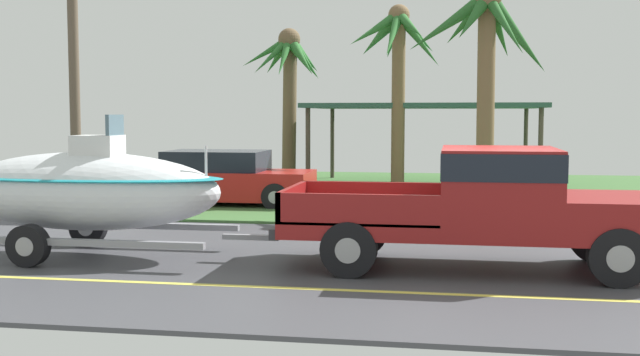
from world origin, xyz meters
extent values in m
cube|color=#424247|center=(0.00, 0.00, -0.03)|extent=(36.00, 8.00, 0.06)
cube|color=#3D6633|center=(0.00, 11.00, 0.00)|extent=(36.00, 14.00, 0.11)
cube|color=#DBCC4C|center=(0.00, -1.80, 0.00)|extent=(34.20, 0.12, 0.01)
cube|color=maroon|center=(-0.07, -0.06, 0.63)|extent=(5.52, 2.03, 0.22)
cube|color=maroon|center=(1.92, -0.06, 0.93)|extent=(1.54, 2.03, 0.38)
cube|color=maroon|center=(0.32, -0.06, 1.27)|extent=(1.65, 2.03, 1.06)
cube|color=black|center=(0.32, -0.06, 1.57)|extent=(1.67, 2.05, 0.38)
cube|color=#621111|center=(-1.67, -0.06, 0.76)|extent=(2.32, 2.03, 0.04)
cube|color=maroon|center=(-1.67, 0.91, 0.96)|extent=(2.32, 0.08, 0.45)
cube|color=maroon|center=(-1.67, -1.04, 0.96)|extent=(2.32, 0.08, 0.45)
cube|color=maroon|center=(-2.79, -0.06, 0.96)|extent=(0.08, 2.03, 0.45)
cube|color=#333338|center=(-2.89, -0.06, 0.57)|extent=(0.12, 1.83, 0.16)
sphere|color=#B2B2B7|center=(-3.01, -0.06, 0.62)|extent=(0.10, 0.10, 0.10)
cylinder|color=black|center=(1.84, 0.84, 0.40)|extent=(0.80, 0.28, 0.80)
cylinder|color=#9E9EA3|center=(1.84, 0.84, 0.40)|extent=(0.36, 0.29, 0.36)
cylinder|color=black|center=(1.84, -0.96, 0.40)|extent=(0.80, 0.28, 0.80)
cylinder|color=#9E9EA3|center=(1.84, -0.96, 0.40)|extent=(0.36, 0.29, 0.36)
cylinder|color=black|center=(-1.78, 0.84, 0.40)|extent=(0.80, 0.28, 0.80)
cylinder|color=#9E9EA3|center=(-1.78, 0.84, 0.40)|extent=(0.36, 0.29, 0.36)
cylinder|color=black|center=(-1.78, -0.96, 0.40)|extent=(0.80, 0.28, 0.80)
cylinder|color=#9E9EA3|center=(-1.78, -0.96, 0.40)|extent=(0.36, 0.29, 0.36)
cube|color=gray|center=(-3.46, -0.06, 0.38)|extent=(0.90, 0.10, 0.08)
cube|color=gray|center=(-6.20, 0.86, 0.38)|extent=(4.59, 0.12, 0.10)
cube|color=gray|center=(-6.20, -0.98, 0.38)|extent=(4.59, 0.12, 0.10)
cylinder|color=black|center=(-6.66, 0.92, 0.32)|extent=(0.64, 0.22, 0.64)
cylinder|color=#9E9EA3|center=(-6.66, 0.92, 0.32)|extent=(0.29, 0.23, 0.29)
cylinder|color=black|center=(-6.66, -1.04, 0.32)|extent=(0.64, 0.22, 0.64)
cylinder|color=#9E9EA3|center=(-6.66, -1.04, 0.32)|extent=(0.29, 0.23, 0.29)
ellipsoid|color=silver|center=(-6.20, -0.06, 1.06)|extent=(4.52, 1.68, 1.26)
ellipsoid|color=teal|center=(-6.20, -0.06, 1.28)|extent=(4.61, 1.71, 0.12)
cube|color=silver|center=(-5.97, -0.06, 1.64)|extent=(0.70, 0.60, 0.65)
cube|color=slate|center=(-5.67, -0.06, 2.11)|extent=(0.06, 0.56, 0.36)
cylinder|color=silver|center=(-4.17, -0.06, 1.56)|extent=(0.04, 0.04, 0.50)
cube|color=#B21E19|center=(-5.99, 7.04, 0.53)|extent=(4.35, 1.82, 0.70)
cube|color=black|center=(-6.21, 7.04, 1.13)|extent=(2.43, 1.68, 0.50)
cylinder|color=black|center=(-4.52, 7.86, 0.33)|extent=(0.66, 0.22, 0.66)
cylinder|color=#9E9EA3|center=(-4.52, 7.86, 0.33)|extent=(0.30, 0.23, 0.30)
cylinder|color=black|center=(-4.52, 6.22, 0.33)|extent=(0.66, 0.22, 0.66)
cylinder|color=#9E9EA3|center=(-4.52, 6.22, 0.33)|extent=(0.30, 0.23, 0.30)
cylinder|color=black|center=(-7.47, 7.86, 0.33)|extent=(0.66, 0.22, 0.66)
cylinder|color=#9E9EA3|center=(-7.47, 7.86, 0.33)|extent=(0.30, 0.23, 0.30)
cylinder|color=black|center=(-7.47, 6.22, 0.33)|extent=(0.66, 0.22, 0.66)
cylinder|color=#9E9EA3|center=(-7.47, 6.22, 0.33)|extent=(0.30, 0.23, 0.30)
cylinder|color=#4C4238|center=(2.03, 15.26, 1.24)|extent=(0.14, 0.14, 2.48)
cylinder|color=#4C4238|center=(2.03, 10.64, 1.24)|extent=(0.14, 0.14, 2.48)
cylinder|color=#4C4238|center=(-4.56, 15.26, 1.24)|extent=(0.14, 0.14, 2.48)
cylinder|color=#4C4238|center=(-4.56, 10.64, 1.24)|extent=(0.14, 0.14, 2.48)
cube|color=#2D5647|center=(-1.27, 12.95, 2.55)|extent=(7.09, 5.12, 0.14)
cylinder|color=brown|center=(-5.49, 12.44, 2.32)|extent=(0.43, 0.79, 4.65)
cone|color=#2D6B2D|center=(-5.02, 12.42, 4.02)|extent=(1.28, 0.45, 1.48)
cone|color=#2D6B2D|center=(-5.11, 12.81, 4.15)|extent=(1.25, 1.22, 1.27)
cone|color=#2D6B2D|center=(-5.38, 13.09, 4.29)|extent=(0.56, 1.49, 0.96)
cone|color=#2D6B2D|center=(-5.98, 12.94, 4.14)|extent=(1.38, 1.41, 1.29)
cone|color=#2D6B2D|center=(-6.28, 12.51, 4.23)|extent=(1.73, 0.44, 1.07)
cone|color=#2D6B2D|center=(-5.93, 11.94, 4.09)|extent=(1.23, 1.35, 1.33)
cone|color=#2D6B2D|center=(-5.54, 11.86, 4.05)|extent=(0.42, 1.41, 1.40)
cone|color=#2D6B2D|center=(-5.06, 12.10, 4.07)|extent=(1.35, 1.18, 1.42)
sphere|color=brown|center=(-5.49, 12.44, 4.63)|extent=(0.69, 0.69, 0.69)
cylinder|color=brown|center=(0.36, 6.63, 2.47)|extent=(0.41, 0.64, 4.96)
cone|color=#286028|center=(1.02, 6.73, 4.10)|extent=(1.71, 0.66, 1.95)
cone|color=#286028|center=(0.63, 7.05, 4.30)|extent=(0.98, 1.27, 1.51)
cone|color=#286028|center=(-0.10, 7.19, 4.48)|extent=(1.30, 1.47, 1.22)
cone|color=#286028|center=(-0.51, 6.54, 4.36)|extent=(1.99, 0.58, 1.49)
cone|color=#286028|center=(0.04, 6.20, 4.45)|extent=(1.07, 1.26, 1.26)
cone|color=#286028|center=(0.72, 6.00, 4.26)|extent=(1.06, 1.57, 1.59)
cylinder|color=brown|center=(-1.93, 10.51, 2.53)|extent=(0.38, 0.51, 5.08)
cone|color=#2D6B2D|center=(-1.36, 10.57, 4.36)|extent=(1.41, 0.48, 1.62)
cone|color=#2D6B2D|center=(-1.47, 11.35, 4.62)|extent=(1.27, 1.98, 1.21)
cone|color=#2D6B2D|center=(-2.13, 11.00, 4.51)|extent=(0.92, 1.43, 1.41)
cone|color=#2D6B2D|center=(-2.48, 10.86, 4.55)|extent=(1.57, 1.22, 1.38)
cone|color=#2D6B2D|center=(-2.56, 10.06, 4.63)|extent=(1.60, 1.28, 1.18)
cone|color=#2D6B2D|center=(-2.03, 9.69, 4.45)|extent=(0.54, 1.87, 1.49)
cone|color=#2D6B2D|center=(-1.57, 9.87, 4.70)|extent=(1.08, 1.57, 1.04)
sphere|color=brown|center=(-1.93, 10.51, 5.07)|extent=(0.61, 0.61, 0.61)
cylinder|color=brown|center=(-9.03, 5.16, 4.37)|extent=(0.24, 0.24, 8.75)
camera|label=1|loc=(-0.34, -11.74, 2.31)|focal=43.73mm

